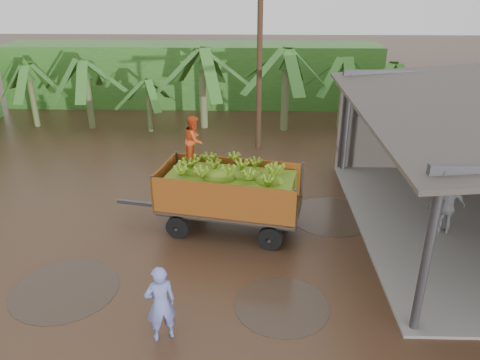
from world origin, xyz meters
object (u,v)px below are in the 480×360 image
man_grey (447,207)px  utility_pole (259,66)px  banana_trailer (229,191)px  man_blue (161,304)px

man_grey → utility_pole: 9.93m
utility_pole → banana_trailer: bearing=-97.4°
banana_trailer → utility_pole: size_ratio=0.83×
man_blue → banana_trailer: bearing=-128.4°
man_grey → man_blue: bearing=23.8°
man_blue → man_grey: size_ratio=0.97×
banana_trailer → man_grey: banana_trailer is taller
banana_trailer → man_grey: bearing=9.7°
banana_trailer → man_grey: 6.66m
banana_trailer → man_grey: (6.65, -0.22, -0.35)m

